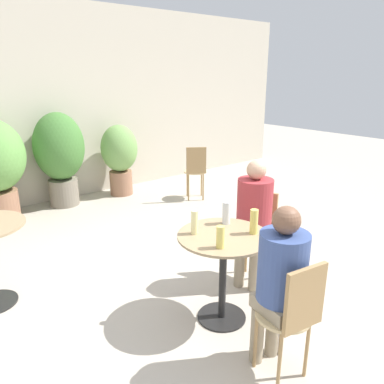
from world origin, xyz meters
name	(u,v)px	position (x,y,z in m)	size (l,w,h in m)	color
ground_plane	(227,321)	(0.00, 0.00, 0.00)	(20.00, 20.00, 0.00)	#B2A899
storefront_wall	(44,105)	(0.00, 4.00, 1.50)	(10.00, 0.06, 3.00)	beige
cafe_table_near	(224,256)	(0.00, 0.07, 0.57)	(0.73, 0.73, 0.75)	black
bistro_chair_0	(293,311)	(-0.11, -0.69, 0.53)	(0.36, 0.38, 0.87)	tan
bistro_chair_1	(258,228)	(0.72, 0.35, 0.53)	(0.40, 0.39, 0.87)	tan
bistro_chair_3	(196,168)	(1.77, 2.57, 0.53)	(0.41, 0.41, 0.87)	tan
seated_person_0	(280,276)	(-0.09, -0.56, 0.71)	(0.32, 0.34, 1.19)	gray
seated_person_1	(254,213)	(0.59, 0.30, 0.73)	(0.39, 0.37, 1.22)	gray
beer_glass_0	(254,222)	(0.20, -0.06, 0.85)	(0.06, 0.06, 0.20)	#DBC65B
beer_glass_1	(226,213)	(0.17, 0.23, 0.85)	(0.07, 0.07, 0.19)	silver
beer_glass_2	(195,222)	(-0.16, 0.23, 0.85)	(0.06, 0.06, 0.19)	beige
beer_glass_3	(220,237)	(-0.18, -0.08, 0.84)	(0.06, 0.06, 0.17)	#DBC65B
potted_plant_1	(60,152)	(0.04, 3.67, 0.83)	(0.74, 0.74, 1.42)	slate
potted_plant_2	(119,154)	(0.99, 3.59, 0.68)	(0.59, 0.59, 1.16)	#93664C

